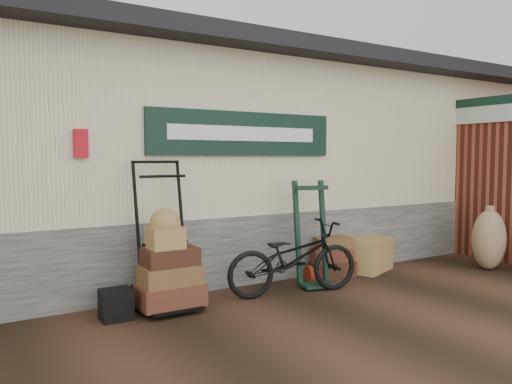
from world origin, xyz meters
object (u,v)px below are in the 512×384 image
black_trunk (116,304)px  green_barrow (312,234)px  suitcase_stack (330,256)px  bicycle (293,254)px  porter_trolley (163,233)px  wicker_hamper (368,254)px

black_trunk → green_barrow: bearing=0.6°
suitcase_stack → bicycle: 1.13m
porter_trolley → suitcase_stack: bearing=4.4°
bicycle → green_barrow: bearing=-55.3°
green_barrow → black_trunk: size_ratio=4.35×
green_barrow → black_trunk: bearing=-168.3°
black_trunk → wicker_hamper: bearing=4.2°
porter_trolley → suitcase_stack: size_ratio=2.65×
porter_trolley → black_trunk: bearing=-167.4°
porter_trolley → suitcase_stack: 2.59m
suitcase_stack → black_trunk: (-3.09, -0.32, -0.12)m
wicker_hamper → bicycle: (-1.67, -0.45, 0.25)m
green_barrow → porter_trolley: bearing=-171.8°
black_trunk → bicycle: bicycle is taller
green_barrow → black_trunk: green_barrow is taller
bicycle → wicker_hamper: bearing=-64.9°
porter_trolley → green_barrow: bearing=-2.9°
porter_trolley → bicycle: size_ratio=0.98×
suitcase_stack → black_trunk: bearing=-174.1°
suitcase_stack → black_trunk: suitcase_stack is taller
porter_trolley → suitcase_stack: porter_trolley is taller
suitcase_stack → wicker_hamper: suitcase_stack is taller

